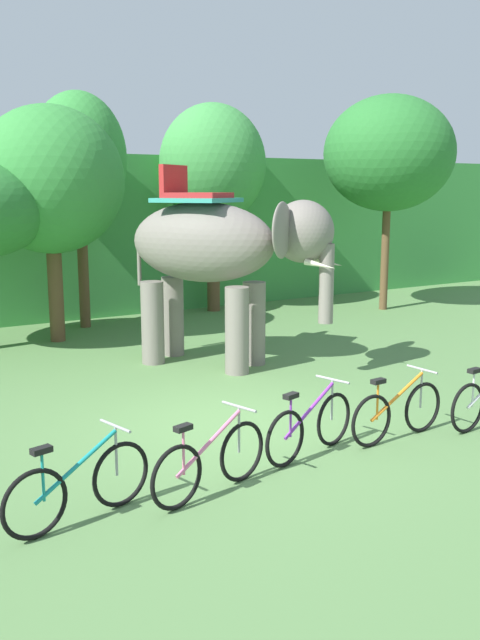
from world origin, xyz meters
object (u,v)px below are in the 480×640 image
(tree_center, at_px, (389,154))
(bike_orange, at_px, (398,412))
(tree_left, at_px, (79,159))
(bike_pink, at_px, (211,461))
(tree_far_left, at_px, (50,181))
(elephant, at_px, (218,251))
(bike_purple, at_px, (310,426))
(tree_right, at_px, (213,165))
(bike_teal, at_px, (80,486))

(tree_center, distance_m, bike_orange, 11.19)
(tree_left, bearing_deg, bike_pink, -100.96)
(tree_center, bearing_deg, tree_left, 166.89)
(tree_far_left, distance_m, bike_orange, 9.28)
(elephant, xyz_separation_m, bike_purple, (-1.26, -4.59, -1.82))
(tree_right, bearing_deg, tree_far_left, -161.53)
(tree_right, distance_m, bike_orange, 11.08)
(elephant, height_order, bike_purple, elephant)
(elephant, distance_m, bike_pink, 6.00)
(tree_center, bearing_deg, bike_orange, -131.65)
(tree_center, bearing_deg, bike_pink, -141.04)
(tree_far_left, xyz_separation_m, tree_center, (9.08, -0.65, 0.77))
(elephant, height_order, bike_orange, elephant)
(tree_left, distance_m, elephant, 5.40)
(tree_far_left, height_order, tree_left, tree_left)
(tree_far_left, bearing_deg, bike_pink, -95.73)
(bike_pink, bearing_deg, tree_left, 79.04)
(tree_far_left, xyz_separation_m, bike_pink, (-0.87, -8.69, -3.12))
(tree_far_left, relative_size, tree_right, 0.91)
(bike_teal, distance_m, bike_purple, 3.07)
(elephant, distance_m, bike_purple, 5.09)
(tree_right, bearing_deg, bike_purple, -112.45)
(elephant, bearing_deg, bike_teal, -131.95)
(tree_right, relative_size, bike_pink, 3.37)
(tree_left, xyz_separation_m, tree_center, (8.03, -1.87, 0.23))
(bike_teal, height_order, bike_purple, same)
(tree_right, height_order, bike_purple, tree_right)
(tree_far_left, height_order, bike_teal, tree_far_left)
(tree_left, bearing_deg, tree_center, -13.11)
(tree_right, distance_m, bike_purple, 11.37)
(bike_orange, bearing_deg, tree_left, 96.24)
(tree_far_left, xyz_separation_m, tree_left, (1.05, 1.22, 0.53))
(tree_center, height_order, elephant, tree_center)
(bike_pink, height_order, bike_purple, same)
(tree_far_left, xyz_separation_m, bike_teal, (-2.31, -8.57, -3.12))
(tree_left, xyz_separation_m, bike_purple, (-0.30, -9.57, -3.65))
(bike_teal, xyz_separation_m, bike_orange, (4.42, 0.08, 0.00))
(bike_purple, bearing_deg, tree_far_left, 95.14)
(tree_left, relative_size, bike_orange, 3.27)
(tree_center, xyz_separation_m, bike_purple, (-8.33, -7.70, -3.89))
(bike_purple, height_order, bike_orange, same)
(tree_right, relative_size, bike_teal, 3.35)
(bike_teal, relative_size, bike_pink, 1.01)
(tree_far_left, distance_m, bike_pink, 9.28)
(tree_far_left, height_order, bike_purple, tree_far_left)
(tree_far_left, distance_m, elephant, 4.46)
(elephant, height_order, bike_pink, elephant)
(bike_pink, relative_size, bike_purple, 1.00)
(elephant, bearing_deg, bike_pink, -120.31)
(tree_center, relative_size, bike_pink, 3.52)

